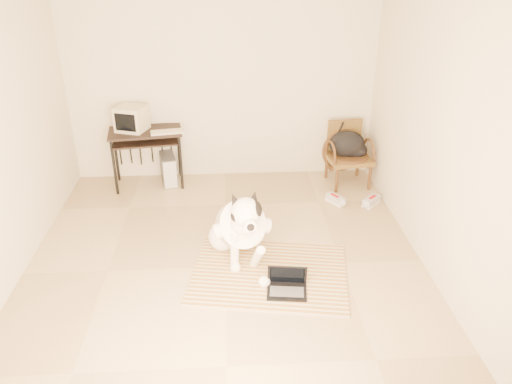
{
  "coord_description": "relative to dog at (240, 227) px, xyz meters",
  "views": [
    {
      "loc": [
        0.06,
        -4.14,
        2.94
      ],
      "look_at": [
        0.31,
        0.1,
        0.78
      ],
      "focal_mm": 35.0,
      "sensor_mm": 36.0,
      "label": 1
    }
  ],
  "objects": [
    {
      "name": "crt_monitor",
      "position": [
        -1.31,
        1.82,
        0.56
      ],
      "size": [
        0.44,
        0.42,
        0.31
      ],
      "color": "#BBB293",
      "rests_on": "computer_desk"
    },
    {
      "name": "wall_right",
      "position": [
        1.84,
        -0.17,
        0.99
      ],
      "size": [
        0.0,
        4.5,
        4.5
      ],
      "primitive_type": "plane",
      "rotation": [
        1.57,
        0.0,
        -1.57
      ],
      "color": "beige",
      "rests_on": "floor"
    },
    {
      "name": "rug",
      "position": [
        0.27,
        -0.32,
        -0.35
      ],
      "size": [
        1.67,
        1.38,
        0.02
      ],
      "color": "#B36423",
      "rests_on": "floor"
    },
    {
      "name": "pc_tower",
      "position": [
        -0.91,
        1.83,
        -0.16
      ],
      "size": [
        0.26,
        0.45,
        0.39
      ],
      "color": "#4C4C4E",
      "rests_on": "floor"
    },
    {
      "name": "laptop",
      "position": [
        0.41,
        -0.6,
        -0.28
      ],
      "size": [
        0.39,
        0.31,
        0.26
      ],
      "color": "black",
      "rests_on": "rug"
    },
    {
      "name": "wall_front",
      "position": [
        -0.16,
        -2.42,
        0.99
      ],
      "size": [
        4.5,
        0.0,
        4.5
      ],
      "primitive_type": "plane",
      "rotation": [
        -1.57,
        0.0,
        0.0
      ],
      "color": "beige",
      "rests_on": "floor"
    },
    {
      "name": "computer_desk",
      "position": [
        -1.16,
        1.78,
        0.3
      ],
      "size": [
        0.97,
        0.63,
        0.76
      ],
      "color": "black",
      "rests_on": "floor"
    },
    {
      "name": "sneaker_left",
      "position": [
        1.22,
        1.13,
        -0.32
      ],
      "size": [
        0.23,
        0.28,
        0.09
      ],
      "color": "white",
      "rests_on": "floor"
    },
    {
      "name": "floor",
      "position": [
        -0.16,
        -0.17,
        -0.36
      ],
      "size": [
        4.5,
        4.5,
        0.0
      ],
      "primitive_type": "plane",
      "color": "tan",
      "rests_on": "ground"
    },
    {
      "name": "sneaker_right",
      "position": [
        1.66,
        1.05,
        -0.31
      ],
      "size": [
        0.28,
        0.27,
        0.1
      ],
      "color": "white",
      "rests_on": "floor"
    },
    {
      "name": "dog",
      "position": [
        0.0,
        0.0,
        0.0
      ],
      "size": [
        0.6,
        1.21,
        0.91
      ],
      "color": "white",
      "rests_on": "rug"
    },
    {
      "name": "desk_keyboard",
      "position": [
        -0.86,
        1.69,
        0.42
      ],
      "size": [
        0.43,
        0.22,
        0.03
      ],
      "primitive_type": "cube",
      "rotation": [
        0.0,
        0.0,
        0.17
      ],
      "color": "#BBB293",
      "rests_on": "computer_desk"
    },
    {
      "name": "rattan_chair",
      "position": [
        1.48,
        1.71,
        0.06
      ],
      "size": [
        0.6,
        0.58,
        0.82
      ],
      "color": "brown",
      "rests_on": "floor"
    },
    {
      "name": "backpack",
      "position": [
        1.48,
        1.7,
        0.18
      ],
      "size": [
        0.5,
        0.39,
        0.35
      ],
      "color": "black",
      "rests_on": "rattan_chair"
    },
    {
      "name": "wall_back",
      "position": [
        -0.16,
        2.08,
        0.99
      ],
      "size": [
        4.5,
        0.0,
        4.5
      ],
      "primitive_type": "plane",
      "rotation": [
        1.57,
        0.0,
        0.0
      ],
      "color": "beige",
      "rests_on": "floor"
    }
  ]
}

